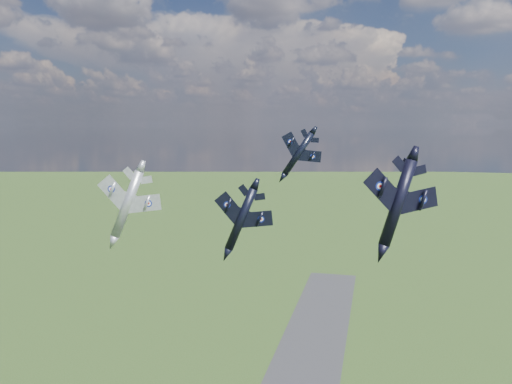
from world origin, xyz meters
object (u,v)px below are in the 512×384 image
(jet_lead_navy, at_px, (241,219))
(jet_right_navy, at_px, (398,203))
(jet_high_navy, at_px, (298,154))
(jet_left_silver, at_px, (127,204))

(jet_lead_navy, xyz_separation_m, jet_right_navy, (22.26, -17.94, 6.06))
(jet_right_navy, bearing_deg, jet_high_navy, 88.81)
(jet_high_navy, bearing_deg, jet_left_silver, -149.82)
(jet_high_navy, xyz_separation_m, jet_left_silver, (-24.48, -20.74, -7.22))
(jet_lead_navy, relative_size, jet_right_navy, 1.07)
(jet_right_navy, bearing_deg, jet_lead_navy, 116.38)
(jet_right_navy, xyz_separation_m, jet_high_navy, (-16.73, 38.37, 2.83))
(jet_lead_navy, bearing_deg, jet_right_navy, -48.58)
(jet_left_silver, bearing_deg, jet_high_navy, 23.75)
(jet_lead_navy, height_order, jet_right_navy, jet_right_navy)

